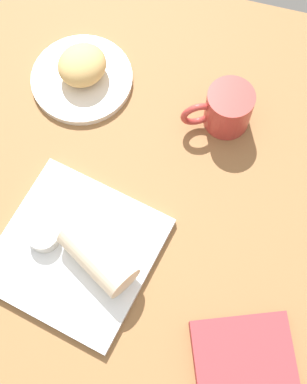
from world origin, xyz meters
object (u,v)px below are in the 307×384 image
(round_plate, at_px, (82,79))
(breakfast_wrap, at_px, (98,256))
(book_stack, at_px, (246,374))
(coffee_mug, at_px, (227,109))
(square_plate, at_px, (76,252))
(sauce_cup, at_px, (44,236))
(scone_pastry, at_px, (82,65))

(round_plate, distance_m, breakfast_wrap, 0.37)
(book_stack, bearing_deg, coffee_mug, -163.23)
(round_plate, relative_size, breakfast_wrap, 1.49)
(coffee_mug, bearing_deg, square_plate, -30.66)
(round_plate, xyz_separation_m, breakfast_wrap, (0.34, 0.14, 0.04))
(breakfast_wrap, distance_m, book_stack, 0.30)
(book_stack, bearing_deg, sauce_cup, -108.65)
(scone_pastry, distance_m, square_plate, 0.35)
(scone_pastry, height_order, breakfast_wrap, breakfast_wrap)
(sauce_cup, bearing_deg, coffee_mug, 141.72)
(square_plate, distance_m, coffee_mug, 0.37)
(coffee_mug, bearing_deg, scone_pastry, -94.13)
(scone_pastry, bearing_deg, round_plate, -18.74)
(sauce_cup, bearing_deg, book_stack, 71.35)
(scone_pastry, xyz_separation_m, coffee_mug, (0.02, 0.28, 0.00))
(square_plate, xyz_separation_m, book_stack, (0.12, 0.32, 0.01))
(round_plate, relative_size, book_stack, 0.88)
(breakfast_wrap, height_order, coffee_mug, coffee_mug)
(round_plate, bearing_deg, coffee_mug, 87.44)
(scone_pastry, xyz_separation_m, book_stack, (0.46, 0.42, -0.03))
(scone_pastry, relative_size, coffee_mug, 0.75)
(scone_pastry, xyz_separation_m, breakfast_wrap, (0.35, 0.14, 0.00))
(square_plate, height_order, coffee_mug, coffee_mug)
(breakfast_wrap, xyz_separation_m, book_stack, (0.12, 0.28, -0.03))
(scone_pastry, bearing_deg, breakfast_wrap, 22.04)
(sauce_cup, bearing_deg, scone_pastry, -173.68)
(square_plate, bearing_deg, book_stack, 69.41)
(square_plate, relative_size, coffee_mug, 2.03)
(round_plate, bearing_deg, book_stack, 42.73)
(scone_pastry, distance_m, sauce_cup, 0.33)
(round_plate, xyz_separation_m, book_stack, (0.45, 0.42, 0.01))
(square_plate, height_order, breakfast_wrap, breakfast_wrap)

